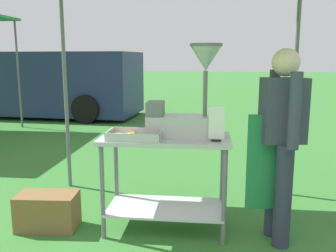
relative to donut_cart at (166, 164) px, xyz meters
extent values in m
plane|color=#33702D|center=(-0.02, 5.02, -0.61)|extent=(70.00, 70.00, 0.00)
cylinder|color=slate|center=(-1.29, 1.00, 0.58)|extent=(0.04, 0.04, 2.38)
cylinder|color=slate|center=(1.29, 1.00, 0.58)|extent=(0.04, 0.04, 2.38)
cube|color=#B7B7BC|center=(0.00, 0.00, 0.24)|extent=(1.12, 0.57, 0.04)
cube|color=#B7B7BC|center=(0.00, 0.00, -0.41)|extent=(1.03, 0.53, 0.02)
cylinder|color=slate|center=(-0.51, -0.24, -0.20)|extent=(0.04, 0.04, 0.82)
cylinder|color=slate|center=(0.51, -0.24, -0.20)|extent=(0.04, 0.04, 0.82)
cylinder|color=slate|center=(-0.51, 0.24, -0.20)|extent=(0.04, 0.04, 0.82)
cylinder|color=slate|center=(0.51, 0.24, -0.20)|extent=(0.04, 0.04, 0.82)
cube|color=#B7B7BC|center=(-0.24, -0.12, 0.26)|extent=(0.45, 0.29, 0.01)
cube|color=#B7B7BC|center=(-0.24, -0.26, 0.30)|extent=(0.45, 0.01, 0.06)
cube|color=#B7B7BC|center=(-0.24, 0.02, 0.30)|extent=(0.45, 0.01, 0.06)
cube|color=#B7B7BC|center=(-0.46, -0.12, 0.30)|extent=(0.01, 0.29, 0.06)
cube|color=#B7B7BC|center=(-0.02, -0.12, 0.30)|extent=(0.01, 0.29, 0.06)
torus|color=gold|center=(-0.14, -0.14, 0.28)|extent=(0.08, 0.08, 0.02)
torus|color=gold|center=(-0.30, -0.03, 0.28)|extent=(0.11, 0.11, 0.02)
torus|color=gold|center=(-0.32, -0.13, 0.28)|extent=(0.09, 0.09, 0.02)
torus|color=gold|center=(-0.39, -0.18, 0.28)|extent=(0.08, 0.08, 0.02)
torus|color=gold|center=(-0.08, -0.21, 0.28)|extent=(0.09, 0.09, 0.02)
torus|color=gold|center=(-0.25, -0.15, 0.28)|extent=(0.11, 0.11, 0.02)
torus|color=gold|center=(-0.41, -0.08, 0.28)|extent=(0.08, 0.08, 0.02)
cube|color=#B7B7BC|center=(0.12, 0.04, 0.34)|extent=(0.56, 0.28, 0.18)
cube|color=slate|center=(-0.09, 0.04, 0.49)|extent=(0.14, 0.22, 0.12)
cylinder|color=slate|center=(0.34, 0.04, 0.63)|extent=(0.04, 0.04, 0.39)
cone|color=#B7B7BC|center=(0.34, 0.04, 0.92)|extent=(0.26, 0.26, 0.20)
cylinder|color=slate|center=(0.34, 0.04, 1.03)|extent=(0.27, 0.27, 0.02)
cube|color=black|center=(0.44, -0.14, 0.26)|extent=(0.08, 0.05, 0.02)
cube|color=white|center=(0.44, -0.14, 0.40)|extent=(0.13, 0.02, 0.27)
cylinder|color=#2D3347|center=(0.98, -0.20, -0.18)|extent=(0.14, 0.14, 0.86)
cylinder|color=#2D3347|center=(0.95, -0.01, -0.18)|extent=(0.14, 0.14, 0.86)
cube|color=#383D4C|center=(0.96, -0.11, 0.51)|extent=(0.37, 0.28, 0.52)
cube|color=#237F47|center=(0.85, -0.13, 0.08)|extent=(0.32, 0.08, 0.80)
cylinder|color=#383D4C|center=(1.00, -0.32, 0.54)|extent=(0.10, 0.10, 0.58)
cylinder|color=#383D4C|center=(0.92, 0.11, 0.54)|extent=(0.10, 0.10, 0.58)
sphere|color=beige|center=(0.96, -0.11, 0.89)|extent=(0.22, 0.22, 0.22)
cube|color=brown|center=(-1.07, -0.11, -0.44)|extent=(0.55, 0.33, 0.33)
cube|color=navy|center=(-3.97, 6.32, 0.28)|extent=(5.03, 2.26, 1.60)
cube|color=#1E2833|center=(-2.07, 6.17, 0.68)|extent=(0.22, 1.62, 0.70)
cylinder|color=black|center=(-2.39, 7.13, -0.27)|extent=(0.70, 0.29, 0.68)
cylinder|color=black|center=(-2.53, 5.27, -0.27)|extent=(0.70, 0.29, 0.68)
cylinder|color=black|center=(-5.42, 7.36, -0.27)|extent=(0.70, 0.29, 0.68)
cylinder|color=slate|center=(-3.80, 4.61, 0.56)|extent=(0.04, 0.04, 2.33)
camera|label=1|loc=(0.36, -3.09, 0.92)|focal=39.08mm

